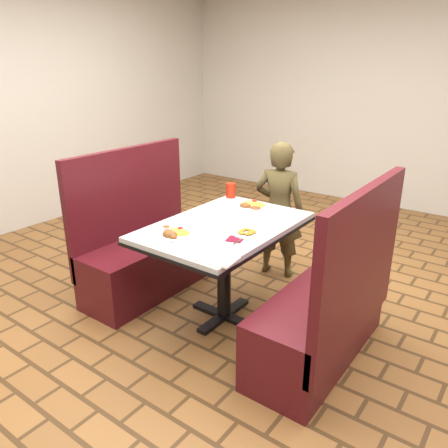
{
  "coord_description": "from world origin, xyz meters",
  "views": [
    {
      "loc": [
        1.69,
        -2.29,
        1.8
      ],
      "look_at": [
        0.0,
        0.0,
        0.75
      ],
      "focal_mm": 35.0,
      "sensor_mm": 36.0,
      "label": 1
    }
  ],
  "objects_px": {
    "dining_table": "(224,237)",
    "red_tumbler": "(231,190)",
    "plantain_plate": "(247,233)",
    "near_dinner_plate": "(175,232)",
    "far_dinner_plate": "(252,205)",
    "booth_bench_right": "(326,313)",
    "diner_person": "(279,210)",
    "booth_bench_left": "(147,252)"
  },
  "relations": [
    {
      "from": "near_dinner_plate",
      "to": "plantain_plate",
      "type": "relative_size",
      "value": 1.31
    },
    {
      "from": "dining_table",
      "to": "diner_person",
      "type": "xyz_separation_m",
      "value": [
        -0.06,
        0.89,
        -0.05
      ]
    },
    {
      "from": "dining_table",
      "to": "booth_bench_left",
      "type": "distance_m",
      "value": 0.86
    },
    {
      "from": "far_dinner_plate",
      "to": "booth_bench_left",
      "type": "bearing_deg",
      "value": -150.71
    },
    {
      "from": "dining_table",
      "to": "booth_bench_left",
      "type": "relative_size",
      "value": 1.01
    },
    {
      "from": "diner_person",
      "to": "plantain_plate",
      "type": "distance_m",
      "value": 1.02
    },
    {
      "from": "dining_table",
      "to": "far_dinner_plate",
      "type": "xyz_separation_m",
      "value": [
        -0.04,
        0.43,
        0.12
      ]
    },
    {
      "from": "dining_table",
      "to": "red_tumbler",
      "type": "xyz_separation_m",
      "value": [
        -0.34,
        0.55,
        0.16
      ]
    },
    {
      "from": "diner_person",
      "to": "far_dinner_plate",
      "type": "xyz_separation_m",
      "value": [
        0.02,
        -0.46,
        0.18
      ]
    },
    {
      "from": "red_tumbler",
      "to": "near_dinner_plate",
      "type": "bearing_deg",
      "value": -76.84
    },
    {
      "from": "dining_table",
      "to": "booth_bench_right",
      "type": "xyz_separation_m",
      "value": [
        0.8,
        0.0,
        -0.32
      ]
    },
    {
      "from": "diner_person",
      "to": "far_dinner_plate",
      "type": "distance_m",
      "value": 0.5
    },
    {
      "from": "booth_bench_right",
      "to": "far_dinner_plate",
      "type": "height_order",
      "value": "booth_bench_right"
    },
    {
      "from": "far_dinner_plate",
      "to": "plantain_plate",
      "type": "distance_m",
      "value": 0.57
    },
    {
      "from": "dining_table",
      "to": "plantain_plate",
      "type": "height_order",
      "value": "plantain_plate"
    },
    {
      "from": "booth_bench_left",
      "to": "booth_bench_right",
      "type": "height_order",
      "value": "same"
    },
    {
      "from": "booth_bench_left",
      "to": "plantain_plate",
      "type": "distance_m",
      "value": 1.12
    },
    {
      "from": "far_dinner_plate",
      "to": "plantain_plate",
      "type": "xyz_separation_m",
      "value": [
        0.28,
        -0.5,
        -0.01
      ]
    },
    {
      "from": "booth_bench_right",
      "to": "near_dinner_plate",
      "type": "distance_m",
      "value": 1.09
    },
    {
      "from": "booth_bench_left",
      "to": "red_tumbler",
      "type": "height_order",
      "value": "booth_bench_left"
    },
    {
      "from": "booth_bench_right",
      "to": "diner_person",
      "type": "relative_size",
      "value": 1.0
    },
    {
      "from": "far_dinner_plate",
      "to": "dining_table",
      "type": "bearing_deg",
      "value": -84.57
    },
    {
      "from": "booth_bench_left",
      "to": "red_tumbler",
      "type": "xyz_separation_m",
      "value": [
        0.46,
        0.55,
        0.48
      ]
    },
    {
      "from": "diner_person",
      "to": "far_dinner_plate",
      "type": "bearing_deg",
      "value": 80.92
    },
    {
      "from": "booth_bench_left",
      "to": "near_dinner_plate",
      "type": "height_order",
      "value": "booth_bench_left"
    },
    {
      "from": "dining_table",
      "to": "booth_bench_right",
      "type": "distance_m",
      "value": 0.86
    },
    {
      "from": "red_tumbler",
      "to": "booth_bench_left",
      "type": "bearing_deg",
      "value": -129.77
    },
    {
      "from": "near_dinner_plate",
      "to": "far_dinner_plate",
      "type": "height_order",
      "value": "near_dinner_plate"
    },
    {
      "from": "diner_person",
      "to": "near_dinner_plate",
      "type": "relative_size",
      "value": 4.97
    },
    {
      "from": "booth_bench_left",
      "to": "diner_person",
      "type": "distance_m",
      "value": 1.19
    },
    {
      "from": "plantain_plate",
      "to": "booth_bench_left",
      "type": "bearing_deg",
      "value": 175.96
    },
    {
      "from": "dining_table",
      "to": "plantain_plate",
      "type": "relative_size",
      "value": 6.55
    },
    {
      "from": "booth_bench_right",
      "to": "plantain_plate",
      "type": "xyz_separation_m",
      "value": [
        -0.56,
        -0.07,
        0.43
      ]
    },
    {
      "from": "diner_person",
      "to": "booth_bench_right",
      "type": "bearing_deg",
      "value": 122.43
    },
    {
      "from": "near_dinner_plate",
      "to": "far_dinner_plate",
      "type": "distance_m",
      "value": 0.8
    },
    {
      "from": "booth_bench_right",
      "to": "near_dinner_plate",
      "type": "bearing_deg",
      "value": -158.29
    },
    {
      "from": "dining_table",
      "to": "booth_bench_left",
      "type": "bearing_deg",
      "value": 180.0
    },
    {
      "from": "near_dinner_plate",
      "to": "dining_table",
      "type": "bearing_deg",
      "value": 71.5
    },
    {
      "from": "booth_bench_left",
      "to": "booth_bench_right",
      "type": "bearing_deg",
      "value": 0.0
    },
    {
      "from": "booth_bench_right",
      "to": "diner_person",
      "type": "xyz_separation_m",
      "value": [
        -0.86,
        0.89,
        0.27
      ]
    },
    {
      "from": "booth_bench_left",
      "to": "far_dinner_plate",
      "type": "relative_size",
      "value": 4.36
    },
    {
      "from": "near_dinner_plate",
      "to": "far_dinner_plate",
      "type": "relative_size",
      "value": 0.88
    }
  ]
}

